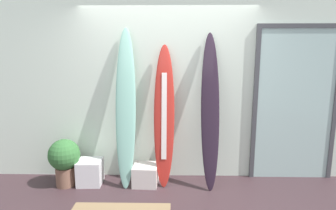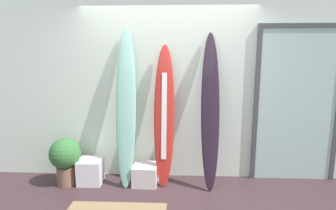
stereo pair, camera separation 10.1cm
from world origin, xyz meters
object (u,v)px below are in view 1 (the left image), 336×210
potted_plant (64,159)px  display_block_center (90,172)px  glass_door (295,102)px  surfboard_charcoal (210,111)px  display_block_left (146,175)px  surfboard_crimson (164,117)px  surfboard_seafoam (126,109)px

potted_plant → display_block_center: bearing=10.1°
potted_plant → glass_door: bearing=5.9°
surfboard_charcoal → display_block_left: size_ratio=5.97×
display_block_left → potted_plant: (-1.13, -0.05, 0.25)m
display_block_left → potted_plant: potted_plant is taller
potted_plant → display_block_left: bearing=2.7°
display_block_left → glass_door: size_ratio=0.16×
surfboard_crimson → surfboard_charcoal: (0.63, -0.04, 0.10)m
display_block_left → glass_door: bearing=7.5°
surfboard_charcoal → display_block_center: surfboard_charcoal is taller
display_block_left → glass_door: 2.40m
surfboard_crimson → potted_plant: bearing=-175.1°
surfboard_seafoam → display_block_center: bearing=-175.3°
surfboard_seafoam → surfboard_crimson: (0.53, 0.02, -0.12)m
display_block_center → potted_plant: 0.40m
surfboard_charcoal → potted_plant: 2.14m
surfboard_charcoal → surfboard_seafoam: bearing=179.1°
surfboard_crimson → potted_plant: size_ratio=2.93×
surfboard_seafoam → potted_plant: bearing=-173.2°
surfboard_crimson → surfboard_charcoal: size_ratio=0.92×
surfboard_crimson → surfboard_seafoam: bearing=-178.1°
display_block_left → potted_plant: size_ratio=0.53×
surfboard_charcoal → potted_plant: size_ratio=3.17×
display_block_left → surfboard_crimson: bearing=14.4°
display_block_center → glass_door: (2.95, 0.28, 0.98)m
display_block_center → glass_door: bearing=5.4°
display_block_center → surfboard_seafoam: bearing=4.7°
surfboard_charcoal → glass_door: bearing=11.4°
surfboard_crimson → surfboard_charcoal: surfboard_charcoal is taller
glass_door → display_block_center: bearing=-174.6°
surfboard_seafoam → display_block_left: size_ratio=6.16×
display_block_center → display_block_left: bearing=-0.5°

